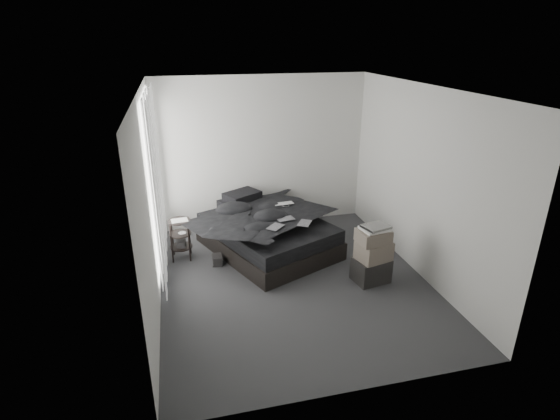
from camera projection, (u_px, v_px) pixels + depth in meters
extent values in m
cube|color=#343437|center=(293.00, 281.00, 6.09)|extent=(3.60, 4.20, 0.01)
cube|color=white|center=(296.00, 89.00, 5.12)|extent=(3.60, 4.20, 0.01)
cube|color=silver|center=(262.00, 153.00, 7.50)|extent=(3.60, 0.01, 2.60)
cube|color=silver|center=(360.00, 274.00, 3.71)|extent=(3.60, 0.01, 2.60)
cube|color=silver|center=(150.00, 205.00, 5.21)|extent=(0.01, 4.20, 2.60)
cube|color=silver|center=(421.00, 183.00, 6.00)|extent=(0.01, 4.20, 2.60)
cube|color=white|center=(153.00, 178.00, 6.01)|extent=(0.02, 2.00, 2.30)
cube|color=white|center=(157.00, 183.00, 6.05)|extent=(0.06, 2.12, 2.48)
cube|color=black|center=(268.00, 242.00, 6.93)|extent=(2.19, 2.44, 0.27)
cube|color=black|center=(268.00, 228.00, 6.84)|extent=(2.11, 2.36, 0.21)
imported|color=black|center=(269.00, 215.00, 6.72)|extent=(2.03, 2.16, 0.23)
cube|color=black|center=(238.00, 204.00, 7.32)|extent=(0.71, 0.61, 0.14)
cube|color=black|center=(242.00, 196.00, 7.29)|extent=(0.68, 0.62, 0.13)
imported|color=silver|center=(285.00, 201.00, 6.95)|extent=(0.34, 0.24, 0.03)
cube|color=black|center=(275.00, 222.00, 6.18)|extent=(0.29, 0.30, 0.01)
cube|color=black|center=(285.00, 214.00, 6.45)|extent=(0.28, 0.21, 0.01)
cube|color=black|center=(305.00, 218.00, 6.30)|extent=(0.27, 0.30, 0.01)
cylinder|color=black|center=(181.00, 240.00, 6.60)|extent=(0.36, 0.36, 0.62)
cube|color=white|center=(179.00, 221.00, 6.47)|extent=(0.26, 0.20, 0.01)
cube|color=black|center=(217.00, 260.00, 6.51)|extent=(0.15, 0.21, 0.14)
cube|color=black|center=(371.00, 270.00, 6.04)|extent=(0.51, 0.43, 0.34)
cube|color=#685E52|center=(374.00, 251.00, 5.92)|extent=(0.50, 0.43, 0.26)
cube|color=#685E52|center=(373.00, 236.00, 5.84)|extent=(0.44, 0.37, 0.18)
cube|color=silver|center=(375.00, 229.00, 5.80)|extent=(0.39, 0.33, 0.03)
cube|color=silver|center=(376.00, 227.00, 5.78)|extent=(0.40, 0.35, 0.03)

